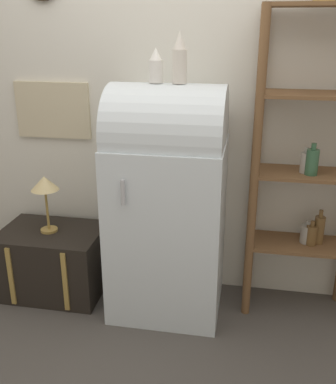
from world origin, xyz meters
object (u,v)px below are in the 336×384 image
at_px(vase_left, 156,67).
at_px(vase_center, 180,59).
at_px(refrigerator, 168,199).
at_px(suitcase_trunk, 54,261).
at_px(desk_lamp, 45,187).

distance_m(vase_left, vase_center, 0.14).
height_order(refrigerator, suitcase_trunk, refrigerator).
bearing_deg(refrigerator, desk_lamp, 178.79).
relative_size(refrigerator, suitcase_trunk, 2.14).
bearing_deg(desk_lamp, vase_left, -1.70).
bearing_deg(suitcase_trunk, refrigerator, -1.41).
relative_size(refrigerator, vase_left, 7.64).
distance_m(refrigerator, vase_center, 0.81).
distance_m(vase_left, desk_lamp, 1.04).
bearing_deg(refrigerator, vase_center, -7.75).
bearing_deg(vase_center, desk_lamp, 178.28).
distance_m(suitcase_trunk, vase_left, 1.47).
bearing_deg(vase_center, suitcase_trunk, 178.09).
height_order(refrigerator, vase_left, vase_left).
height_order(suitcase_trunk, vase_center, vase_center).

